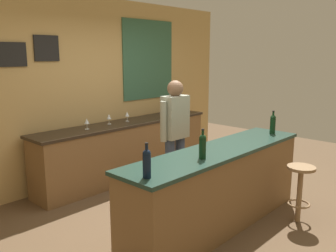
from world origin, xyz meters
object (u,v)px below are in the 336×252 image
Objects in this scene: bartender at (175,132)px; wine_glass_d at (166,109)px; wine_glass_a at (87,122)px; wine_bottle_a at (147,162)px; bar_stool at (300,184)px; wine_glass_c at (127,114)px; wine_bottle_c at (273,123)px; wine_glass_b at (109,117)px; coffee_mug at (184,108)px; wine_bottle_b at (203,145)px.

wine_glass_d is (1.04, 1.15, 0.07)m from bartender.
wine_bottle_a is at bearing -111.73° from wine_glass_a.
wine_glass_c reaches higher than bar_stool.
wine_bottle_a is (-1.95, 0.53, 0.60)m from bar_stool.
wine_bottle_c reaches higher than bar_stool.
wine_glass_d is (1.18, -0.08, 0.00)m from wine_glass_b.
coffee_mug is at bearing 0.94° from wine_glass_c.
wine_glass_b is (-1.02, 2.17, -0.05)m from wine_bottle_c.
wine_glass_a is 1.24× the size of coffee_mug.
wine_glass_d is (2.49, 2.13, -0.05)m from wine_bottle_a.
wine_glass_b is (-0.14, 1.23, 0.07)m from bartender.
coffee_mug is at bearing 8.41° from wine_glass_d.
wine_glass_c reaches higher than coffee_mug.
coffee_mug is (1.42, 0.02, -0.06)m from wine_glass_c.
wine_bottle_a is at bearing -179.62° from wine_bottle_b.
bartender reaches higher than wine_glass_a.
bartender reaches higher than wine_glass_b.
coffee_mug is (1.12, 2.75, 0.49)m from bar_stool.
bartender reaches higher than wine_bottle_c.
coffee_mug is (1.77, 0.01, -0.06)m from wine_glass_b.
wine_bottle_c is 2.40m from wine_glass_b.
wine_glass_a is at bearing 87.75° from wine_bottle_b.
wine_glass_b is (1.30, 2.21, -0.05)m from wine_bottle_a.
bartender is 10.45× the size of wine_glass_b.
coffee_mug is at bearing 43.92° from wine_bottle_b.
wine_glass_c is 0.84m from wine_glass_d.
wine_glass_d is at bearing 78.56° from bar_stool.
wine_bottle_b is 1.00× the size of wine_bottle_c.
bartender is 10.45× the size of wine_glass_a.
bar_stool is 2.94m from wine_glass_a.
wine_bottle_a is 0.77m from wine_bottle_b.
wine_bottle_c is 2.45× the size of coffee_mug.
wine_bottle_a reaches higher than bar_stool.
wine_bottle_a reaches higher than wine_glass_a.
wine_glass_c is 1.24× the size of coffee_mug.
wine_bottle_b is (0.77, 0.01, 0.00)m from wine_bottle_a.
bartender is at bearing -99.51° from wine_glass_c.
wine_glass_a is (-0.59, 1.16, 0.07)m from bartender.
wine_bottle_b is 1.97× the size of wine_glass_c.
wine_glass_d is at bearing -4.30° from wine_glass_c.
wine_glass_d is 1.24× the size of coffee_mug.
wine_bottle_a is 2.75m from wine_glass_c.
wine_bottle_a reaches higher than wine_glass_c.
wine_bottle_c reaches higher than wine_glass_b.
wine_bottle_c is at bearing 57.02° from bar_stool.
bartender is 2.38× the size of bar_stool.
wine_bottle_b is 1.97× the size of wine_glass_a.
wine_bottle_b is 2.73m from wine_glass_d.
bar_stool is 4.39× the size of wine_glass_a.
coffee_mug is (0.75, 2.18, -0.11)m from wine_bottle_c.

